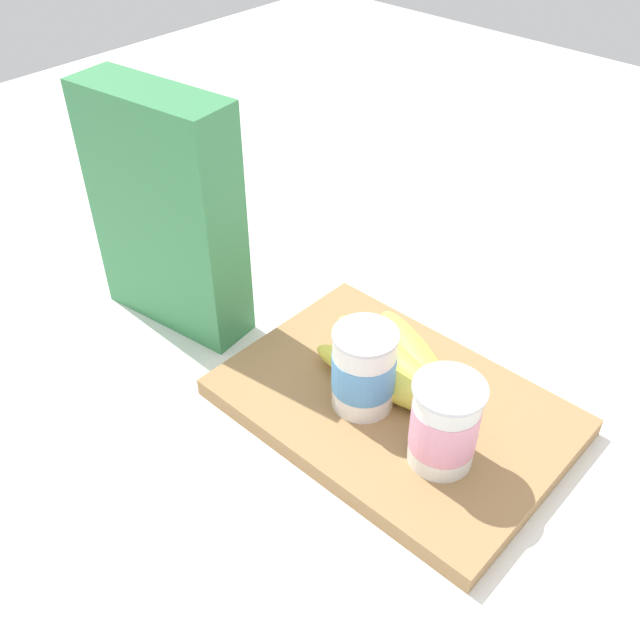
% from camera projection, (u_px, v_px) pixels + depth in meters
% --- Properties ---
extents(ground_plane, '(2.40, 2.40, 0.00)m').
position_uv_depth(ground_plane, '(393.00, 413.00, 0.77)').
color(ground_plane, white).
extents(cutting_board, '(0.35, 0.25, 0.02)m').
position_uv_depth(cutting_board, '(393.00, 407.00, 0.76)').
color(cutting_board, '#A37A4C').
rests_on(cutting_board, ground_plane).
extents(cereal_box, '(0.20, 0.09, 0.29)m').
position_uv_depth(cereal_box, '(166.00, 213.00, 0.81)').
color(cereal_box, '#38844C').
rests_on(cereal_box, ground_plane).
extents(yogurt_cup_front, '(0.07, 0.07, 0.10)m').
position_uv_depth(yogurt_cup_front, '(444.00, 424.00, 0.66)').
color(yogurt_cup_front, white).
rests_on(yogurt_cup_front, cutting_board).
extents(yogurt_cup_back, '(0.07, 0.07, 0.09)m').
position_uv_depth(yogurt_cup_back, '(364.00, 369.00, 0.72)').
color(yogurt_cup_back, white).
rests_on(yogurt_cup_back, cutting_board).
extents(banana_bunch, '(0.20, 0.13, 0.04)m').
position_uv_depth(banana_bunch, '(399.00, 366.00, 0.77)').
color(banana_bunch, '#E6DF4C').
rests_on(banana_bunch, cutting_board).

